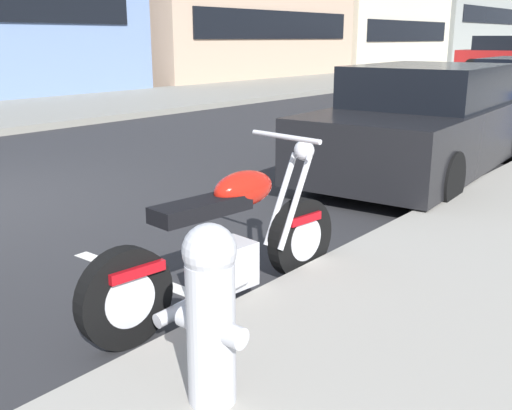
{
  "coord_description": "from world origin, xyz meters",
  "views": [
    {
      "loc": [
        -2.74,
        -6.44,
        1.74
      ],
      "look_at": [
        0.34,
        -3.95,
        0.63
      ],
      "focal_mm": 42.12,
      "sensor_mm": 36.0,
      "label": 1
    }
  ],
  "objects": [
    {
      "name": "parked_car_near_corner",
      "position": [
        4.65,
        -3.28,
        0.66
      ],
      "size": [
        4.52,
        2.01,
        1.41
      ],
      "rotation": [
        0.0,
        0.0,
        0.07
      ],
      "color": "black",
      "rests_on": "ground"
    },
    {
      "name": "parked_motorcycle",
      "position": [
        0.03,
        -3.95,
        0.42
      ],
      "size": [
        2.13,
        0.62,
        1.1
      ],
      "rotation": [
        0.0,
        0.0,
        -0.11
      ],
      "color": "black",
      "rests_on": "ground"
    },
    {
      "name": "fire_hydrant",
      "position": [
        -0.99,
        -4.77,
        0.59
      ],
      "size": [
        0.24,
        0.36,
        0.85
      ],
      "color": "#B7B7BC",
      "rests_on": "sidewalk_near_curb"
    },
    {
      "name": "sidewalk_far_curb",
      "position": [
        12.0,
        6.53,
        0.07
      ],
      "size": [
        120.0,
        5.0,
        0.14
      ],
      "primitive_type": "cube",
      "color": "gray",
      "rests_on": "ground"
    },
    {
      "name": "parking_stall_stripe",
      "position": [
        0.0,
        -3.43,
        0.0
      ],
      "size": [
        0.12,
        2.2,
        0.01
      ],
      "primitive_type": "cube",
      "color": "silver",
      "rests_on": "ground"
    }
  ]
}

